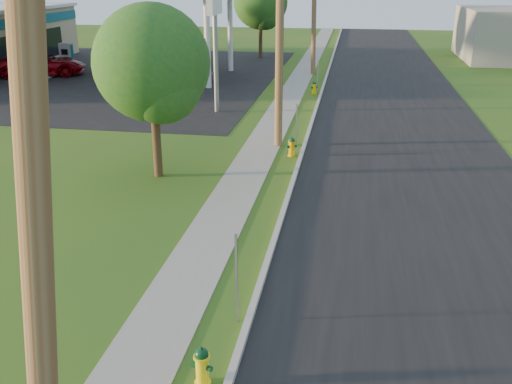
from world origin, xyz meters
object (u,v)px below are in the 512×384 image
fuel_pump_nw (39,68)px  fuel_pump_se (186,63)px  car_red (41,64)px  tree_lot (262,4)px  hydrant_near (202,366)px  car_silver (177,68)px  fuel_pump_sw (67,59)px  utility_pole_far (314,2)px  hydrant_mid (292,147)px  utility_pole_near (33,191)px  hydrant_far (314,88)px  price_pylon (214,1)px  utility_pole_mid (280,21)px  fuel_pump_ne (168,72)px  tree_verge (154,68)px

fuel_pump_nw → fuel_pump_se: (9.00, 4.00, 0.00)m
car_red → tree_lot: bearing=-72.6°
hydrant_near → car_silver: 30.28m
tree_lot → car_silver: size_ratio=1.41×
hydrant_near → fuel_pump_sw: bearing=120.3°
utility_pole_far → hydrant_mid: (0.71, -19.37, -4.42)m
fuel_pump_se → hydrant_near: 33.19m
utility_pole_near → car_silver: utility_pole_near is taller
hydrant_far → car_red: (-18.99, 3.15, 0.42)m
price_pylon → hydrant_near: bearing=-77.4°
fuel_pump_nw → hydrant_near: size_ratio=4.09×
utility_pole_mid → car_silver: bearing=121.5°
fuel_pump_nw → tree_lot: 18.41m
fuel_pump_ne → tree_verge: bearing=-73.1°
fuel_pump_nw → hydrant_near: (18.54, -27.79, -0.34)m
fuel_pump_nw → fuel_pump_ne: (9.00, 0.00, 0.00)m
fuel_pump_nw → utility_pole_mid: bearing=-36.0°
car_silver → price_pylon: bearing=-136.6°
fuel_pump_ne → price_pylon: 10.17m
fuel_pump_nw → tree_verge: tree_verge is taller
tree_lot → car_red: bearing=-140.0°
fuel_pump_sw → tree_verge: size_ratio=0.55×
fuel_pump_se → tree_verge: 22.37m
fuel_pump_nw → hydrant_mid: (18.61, -14.37, -0.34)m
hydrant_near → hydrant_far: size_ratio=1.01×
fuel_pump_sw → fuel_pump_se: same height
utility_pole_near → hydrant_mid: size_ratio=12.05×
utility_pole_near → utility_pole_mid: bearing=90.0°
tree_lot → utility_pole_near: bearing=-83.7°
utility_pole_mid → tree_lot: utility_pole_mid is taller
fuel_pump_nw → fuel_pump_se: same height
utility_pole_mid → hydrant_far: (0.68, 10.91, -4.57)m
car_red → utility_pole_far: bearing=-100.5°
utility_pole_far → fuel_pump_ne: 10.99m
fuel_pump_sw → car_silver: bearing=-17.6°
fuel_pump_sw → price_pylon: 18.72m
utility_pole_near → fuel_pump_se: 36.34m
utility_pole_far → car_red: bearing=-167.9°
utility_pole_far → fuel_pump_se: size_ratio=2.97×
utility_pole_far → price_pylon: utility_pole_far is taller
fuel_pump_sw → car_red: bearing=-97.8°
utility_pole_mid → fuel_pump_sw: utility_pole_mid is taller
fuel_pump_ne → tree_lot: bearing=71.6°
fuel_pump_nw → hydrant_near: 33.40m
fuel_pump_nw → tree_lot: tree_lot is taller
utility_pole_mid → fuel_pump_sw: 25.05m
hydrant_near → tree_verge: bearing=112.2°
tree_lot → car_red: tree_lot is taller
price_pylon → car_silver: price_pylon is taller
price_pylon → hydrant_far: size_ratio=8.80×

